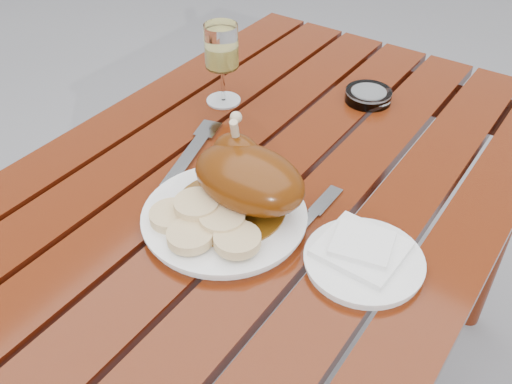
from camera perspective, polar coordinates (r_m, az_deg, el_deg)
table at (r=1.29m, az=1.44°, el=-11.00°), size 0.80×1.20×0.75m
dinner_plate at (r=0.92m, az=-3.17°, el=-2.55°), size 0.31×0.31×0.02m
roast_duck at (r=0.90m, az=-0.97°, el=1.57°), size 0.21×0.18×0.14m
bread_dumplings at (r=0.87m, az=-5.30°, el=-3.07°), size 0.19×0.12×0.03m
wine_glass at (r=1.19m, az=-3.41°, el=12.58°), size 0.07×0.07×0.17m
side_plate at (r=0.86m, az=10.72°, el=-6.83°), size 0.24×0.24×0.01m
napkin at (r=0.86m, az=10.52°, el=-5.60°), size 0.12×0.12×0.01m
ashtray at (r=1.25m, az=11.16°, el=9.44°), size 0.12×0.12×0.02m
fork at (r=1.06m, az=-6.68°, el=3.65°), size 0.08×0.20×0.01m
knife at (r=0.91m, az=4.51°, el=-3.59°), size 0.02×0.18×0.01m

